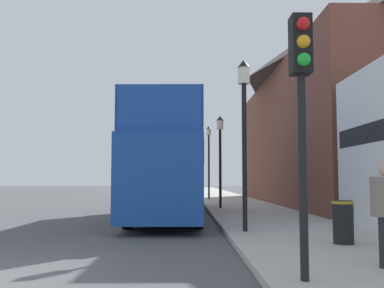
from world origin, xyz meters
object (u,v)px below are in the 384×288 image
at_px(parked_car_ahead_of_bus, 183,195).
at_px(litter_bin, 343,221).
at_px(tour_bus, 169,171).
at_px(traffic_signal, 302,84).
at_px(lamp_post_third, 209,149).
at_px(lamp_post_second, 220,144).
at_px(lamp_post_nearest, 244,112).

xyz_separation_m(parked_car_ahead_of_bus, litter_bin, (3.48, -14.36, -0.06)).
height_order(tour_bus, traffic_signal, tour_bus).
distance_m(parked_car_ahead_of_bus, litter_bin, 14.78).
height_order(tour_bus, litter_bin, tour_bus).
distance_m(traffic_signal, lamp_post_third, 25.52).
distance_m(lamp_post_second, litter_bin, 12.58).
xyz_separation_m(parked_car_ahead_of_bus, lamp_post_nearest, (1.67, -11.98, 2.68)).
relative_size(lamp_post_third, litter_bin, 5.57).
relative_size(lamp_post_second, lamp_post_third, 0.87).
bearing_deg(lamp_post_nearest, tour_bus, 113.80).
bearing_deg(litter_bin, lamp_post_nearest, 127.14).
relative_size(parked_car_ahead_of_bus, lamp_post_nearest, 0.86).
bearing_deg(litter_bin, lamp_post_second, 97.80).
bearing_deg(tour_bus, traffic_signal, -76.96).
xyz_separation_m(parked_car_ahead_of_bus, lamp_post_second, (1.81, -2.18, 2.57)).
bearing_deg(lamp_post_nearest, parked_car_ahead_of_bus, 97.94).
height_order(traffic_signal, lamp_post_nearest, lamp_post_nearest).
xyz_separation_m(tour_bus, lamp_post_second, (2.34, 4.80, 1.43)).
bearing_deg(litter_bin, tour_bus, 118.51).
height_order(tour_bus, parked_car_ahead_of_bus, tour_bus).
bearing_deg(lamp_post_nearest, traffic_signal, -89.85).
xyz_separation_m(tour_bus, parked_car_ahead_of_bus, (0.53, 6.98, -1.15)).
height_order(lamp_post_second, litter_bin, lamp_post_second).
distance_m(lamp_post_third, litter_bin, 22.26).
xyz_separation_m(lamp_post_second, lamp_post_third, (-0.01, 9.80, 0.41)).
distance_m(parked_car_ahead_of_bus, traffic_signal, 18.10).
distance_m(lamp_post_second, lamp_post_third, 9.81).
distance_m(traffic_signal, litter_bin, 4.55).
height_order(parked_car_ahead_of_bus, litter_bin, parked_car_ahead_of_bus).
height_order(traffic_signal, litter_bin, traffic_signal).
bearing_deg(litter_bin, traffic_signal, -116.93).
bearing_deg(lamp_post_nearest, lamp_post_second, 89.20).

